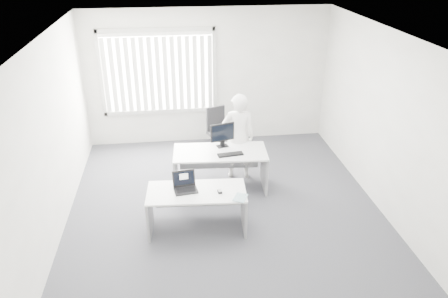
{
  "coord_description": "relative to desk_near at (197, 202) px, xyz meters",
  "views": [
    {
      "loc": [
        -0.77,
        -5.72,
        3.99
      ],
      "look_at": [
        -0.02,
        0.15,
        1.12
      ],
      "focal_mm": 35.0,
      "sensor_mm": 36.0,
      "label": 1
    }
  ],
  "objects": [
    {
      "name": "ground",
      "position": [
        0.48,
        0.25,
        -0.47
      ],
      "size": [
        6.0,
        6.0,
        0.0
      ],
      "primitive_type": "plane",
      "color": "#56575E",
      "rests_on": "ground"
    },
    {
      "name": "wall_back",
      "position": [
        0.48,
        3.25,
        0.93
      ],
      "size": [
        5.0,
        0.02,
        2.8
      ],
      "primitive_type": "cube",
      "color": "white",
      "rests_on": "ground"
    },
    {
      "name": "wall_front",
      "position": [
        0.48,
        -2.75,
        0.93
      ],
      "size": [
        5.0,
        0.02,
        2.8
      ],
      "primitive_type": "cube",
      "color": "white",
      "rests_on": "ground"
    },
    {
      "name": "wall_left",
      "position": [
        -2.02,
        0.25,
        0.93
      ],
      "size": [
        0.02,
        6.0,
        2.8
      ],
      "primitive_type": "cube",
      "color": "white",
      "rests_on": "ground"
    },
    {
      "name": "wall_right",
      "position": [
        2.98,
        0.25,
        0.93
      ],
      "size": [
        0.02,
        6.0,
        2.8
      ],
      "primitive_type": "cube",
      "color": "white",
      "rests_on": "ground"
    },
    {
      "name": "ceiling",
      "position": [
        0.48,
        0.25,
        2.33
      ],
      "size": [
        5.0,
        6.0,
        0.02
      ],
      "primitive_type": "cube",
      "color": "white",
      "rests_on": "wall_back"
    },
    {
      "name": "window",
      "position": [
        -0.52,
        3.21,
        1.08
      ],
      "size": [
        2.32,
        0.06,
        1.76
      ],
      "primitive_type": "cube",
      "color": "#B3B3AE",
      "rests_on": "wall_back"
    },
    {
      "name": "blinds",
      "position": [
        -0.52,
        3.15,
        1.05
      ],
      "size": [
        2.2,
        0.1,
        1.5
      ],
      "primitive_type": null,
      "color": "white",
      "rests_on": "wall_back"
    },
    {
      "name": "desk_near",
      "position": [
        0.0,
        0.0,
        0.0
      ],
      "size": [
        1.48,
        0.77,
        0.66
      ],
      "rotation": [
        0.0,
        0.0,
        -0.06
      ],
      "color": "white",
      "rests_on": "ground"
    },
    {
      "name": "desk_far",
      "position": [
        0.48,
        1.14,
        0.04
      ],
      "size": [
        1.63,
        0.85,
        0.72
      ],
      "rotation": [
        0.0,
        0.0,
        -0.07
      ],
      "color": "white",
      "rests_on": "ground"
    },
    {
      "name": "office_chair",
      "position": [
        0.63,
        2.59,
        -0.18
      ],
      "size": [
        0.69,
        0.69,
        0.94
      ],
      "rotation": [
        0.0,
        0.0,
        0.35
      ],
      "color": "black",
      "rests_on": "ground"
    },
    {
      "name": "person",
      "position": [
        0.86,
        1.53,
        0.33
      ],
      "size": [
        0.62,
        0.45,
        1.6
      ],
      "primitive_type": "imported",
      "rotation": [
        0.0,
        0.0,
        3.03
      ],
      "color": "silver",
      "rests_on": "ground"
    },
    {
      "name": "laptop",
      "position": [
        -0.15,
        0.02,
        0.31
      ],
      "size": [
        0.37,
        0.34,
        0.26
      ],
      "primitive_type": null,
      "rotation": [
        0.0,
        0.0,
        0.14
      ],
      "color": "black",
      "rests_on": "desk_near"
    },
    {
      "name": "paper_sheet",
      "position": [
        0.4,
        -0.08,
        0.18
      ],
      "size": [
        0.34,
        0.24,
        0.0
      ],
      "primitive_type": "cube",
      "rotation": [
        0.0,
        0.0,
        0.04
      ],
      "color": "white",
      "rests_on": "desk_near"
    },
    {
      "name": "mouse",
      "position": [
        0.33,
        -0.08,
        0.2
      ],
      "size": [
        0.06,
        0.1,
        0.04
      ],
      "primitive_type": null,
      "rotation": [
        0.0,
        0.0,
        0.09
      ],
      "color": "#A6A6A8",
      "rests_on": "paper_sheet"
    },
    {
      "name": "booklet",
      "position": [
        0.61,
        -0.27,
        0.19
      ],
      "size": [
        0.25,
        0.28,
        0.01
      ],
      "primitive_type": "cube",
      "rotation": [
        0.0,
        0.0,
        -0.46
      ],
      "color": "white",
      "rests_on": "desk_near"
    },
    {
      "name": "keyboard",
      "position": [
        0.64,
        0.98,
        0.26
      ],
      "size": [
        0.45,
        0.2,
        0.02
      ],
      "primitive_type": "cube",
      "rotation": [
        0.0,
        0.0,
        0.13
      ],
      "color": "black",
      "rests_on": "desk_far"
    },
    {
      "name": "monitor",
      "position": [
        0.55,
        1.33,
        0.46
      ],
      "size": [
        0.45,
        0.23,
        0.43
      ],
      "primitive_type": null,
      "rotation": [
        0.0,
        0.0,
        0.26
      ],
      "color": "black",
      "rests_on": "desk_far"
    }
  ]
}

